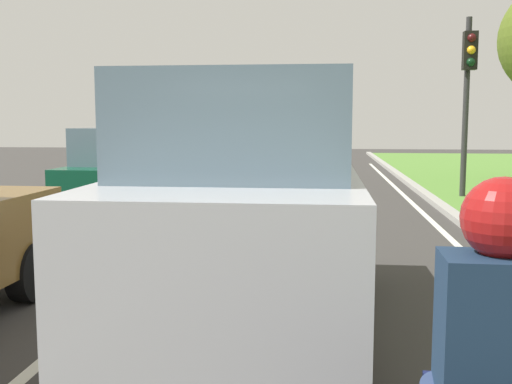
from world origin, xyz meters
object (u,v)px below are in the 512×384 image
object	(u,v)px
car_hatchback_far	(130,174)
rider_person	(498,338)
car_suv_ahead	(248,204)
traffic_light_near_right	(468,79)

from	to	relation	value
car_hatchback_far	rider_person	bearing A→B (deg)	-63.08
car_hatchback_far	rider_person	size ratio (longest dim) A/B	3.22
car_suv_ahead	traffic_light_near_right	bearing A→B (deg)	67.42
car_hatchback_far	car_suv_ahead	bearing A→B (deg)	-60.85
car_suv_ahead	rider_person	xyz separation A→B (m)	(1.27, -3.34, 0.02)
car_suv_ahead	rider_person	world-z (taller)	car_suv_ahead
traffic_light_near_right	car_hatchback_far	bearing A→B (deg)	-151.61
rider_person	car_suv_ahead	bearing A→B (deg)	112.33
traffic_light_near_right	car_suv_ahead	bearing A→B (deg)	-112.71
car_suv_ahead	traffic_light_near_right	world-z (taller)	traffic_light_near_right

